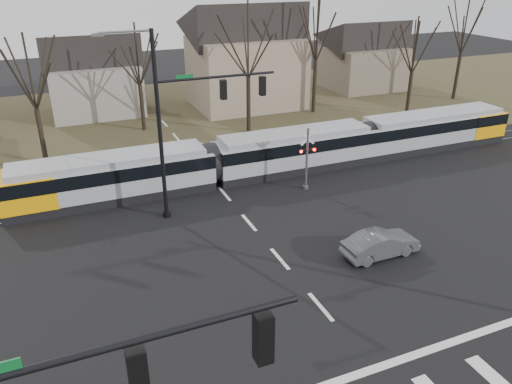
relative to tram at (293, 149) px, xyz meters
name	(u,v)px	position (x,y,z in m)	size (l,w,h in m)	color
ground	(346,337)	(-5.66, -16.00, -1.50)	(140.00, 140.00, 0.00)	black
grass_verge	(160,118)	(-5.66, 16.00, -1.49)	(140.00, 28.00, 0.01)	#38331E
stop_line	(374,369)	(-5.66, -17.80, -1.49)	(28.00, 0.35, 0.01)	silver
lane_dashes	(215,182)	(-5.66, 0.00, -1.49)	(0.18, 30.00, 0.01)	silver
rail_pair	(216,183)	(-5.66, -0.20, -1.47)	(90.00, 1.52, 0.06)	#59595E
tram	(293,149)	(0.00, 0.00, 0.00)	(36.30, 2.69, 2.75)	gray
sedan	(381,244)	(-1.01, -11.58, -0.86)	(3.94, 1.46, 1.29)	#474B4E
signal_pole_far	(189,116)	(-8.07, -3.50, 4.20)	(9.28, 0.44, 10.20)	black
rail_crossing_signal	(307,161)	(-0.66, -3.21, 0.39)	(1.08, 0.36, 4.00)	#59595B
tree_row	(196,74)	(-3.66, 10.00, 3.50)	(59.20, 7.20, 10.00)	black
house_b	(93,70)	(-10.66, 20.00, 2.47)	(8.64, 7.56, 7.65)	gray
house_c	(246,52)	(3.34, 17.00, 3.73)	(10.80, 8.64, 10.10)	gray
house_d	(365,52)	(18.34, 19.00, 2.47)	(8.64, 7.56, 7.65)	#685D4D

